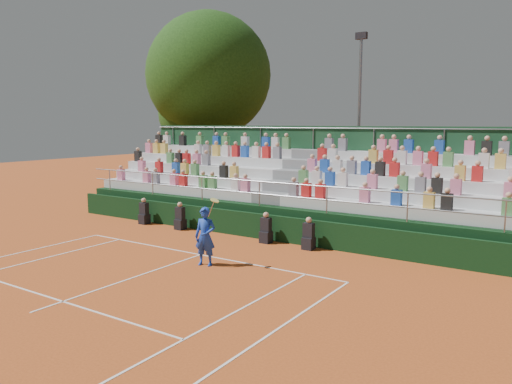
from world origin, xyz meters
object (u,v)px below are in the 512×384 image
Objects in this scene: tree_east at (209,75)px; floodlight_mast at (359,108)px; tennis_player at (205,236)px; tree_west at (201,113)px.

tree_east is 1.24× the size of floodlight_mast.
tennis_player is 0.24× the size of floodlight_mast.
tennis_player is at bearing -88.63° from floodlight_mast.
floodlight_mast is (10.09, 0.22, -2.22)m from tree_east.
floodlight_mast is at bearing 91.37° from tennis_player.
floodlight_mast is (-0.32, 13.44, 4.36)m from tennis_player.
tree_west is at bearing 179.89° from floodlight_mast.
tennis_player is at bearing -51.79° from tree_east.
tree_east is at bearing -178.75° from floodlight_mast.
tree_east is 10.33m from floodlight_mast.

